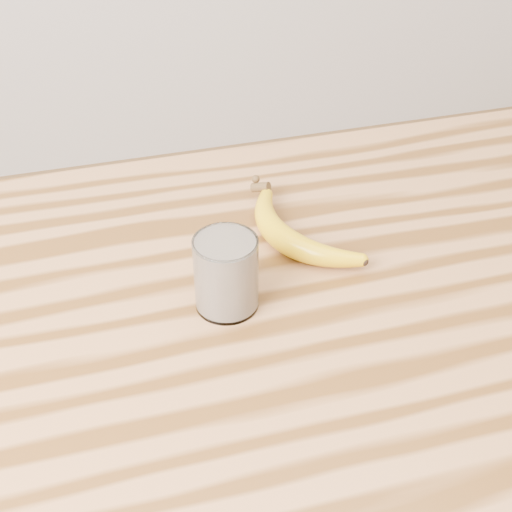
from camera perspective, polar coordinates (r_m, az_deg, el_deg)
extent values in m
cube|color=#A16D3E|center=(0.81, 0.29, -6.66)|extent=(1.20, 0.80, 0.04)
cylinder|color=brown|center=(1.52, 16.52, -6.01)|extent=(0.06, 0.06, 0.86)
cylinder|color=white|center=(0.79, -2.40, -1.43)|extent=(0.07, 0.07, 0.09)
torus|color=white|center=(0.77, -2.49, 1.14)|extent=(0.07, 0.07, 0.00)
cylinder|color=beige|center=(0.79, -2.40, -1.40)|extent=(0.07, 0.07, 0.09)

